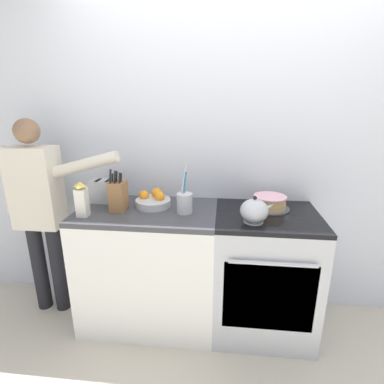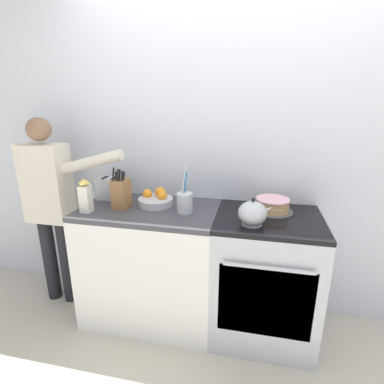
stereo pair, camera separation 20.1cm
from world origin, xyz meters
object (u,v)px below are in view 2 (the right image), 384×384
object	(u,v)px
tea_kettle	(253,213)
milk_carton	(85,196)
layer_cake	(272,206)
knife_block	(121,193)
utensil_crock	(185,202)
stove_range	(264,277)
toaster	(110,188)
fruit_bowl	(156,200)
person_baker	(50,199)

from	to	relation	value
tea_kettle	milk_carton	bearing A→B (deg)	-178.96
layer_cake	milk_carton	distance (m)	1.29
knife_block	utensil_crock	bearing A→B (deg)	-0.29
stove_range	knife_block	bearing A→B (deg)	-178.54
toaster	fruit_bowl	bearing A→B (deg)	-7.77
layer_cake	utensil_crock	distance (m)	0.61
knife_block	fruit_bowl	bearing A→B (deg)	25.75
layer_cake	knife_block	distance (m)	1.07
toaster	milk_carton	xyz separation A→B (m)	(-0.03, -0.30, 0.03)
person_baker	tea_kettle	bearing A→B (deg)	-3.60
knife_block	stove_range	bearing A→B (deg)	1.46
utensil_crock	milk_carton	xyz separation A→B (m)	(-0.67, -0.14, 0.04)
utensil_crock	layer_cake	bearing A→B (deg)	13.25
fruit_bowl	toaster	distance (m)	0.40
tea_kettle	utensil_crock	world-z (taller)	utensil_crock
layer_cake	tea_kettle	distance (m)	0.29
stove_range	fruit_bowl	xyz separation A→B (m)	(-0.81, 0.08, 0.49)
toaster	utensil_crock	bearing A→B (deg)	-14.38
tea_kettle	knife_block	size ratio (longest dim) A/B	0.72
knife_block	toaster	size ratio (longest dim) A/B	1.42
tea_kettle	knife_block	bearing A→B (deg)	172.76
utensil_crock	fruit_bowl	world-z (taller)	utensil_crock
knife_block	utensil_crock	world-z (taller)	utensil_crock
milk_carton	person_baker	xyz separation A→B (m)	(-0.44, 0.20, -0.11)
layer_cake	milk_carton	xyz separation A→B (m)	(-1.26, -0.27, 0.07)
toaster	person_baker	xyz separation A→B (m)	(-0.47, -0.10, -0.08)
milk_carton	utensil_crock	bearing A→B (deg)	11.54
knife_block	toaster	world-z (taller)	knife_block
utensil_crock	knife_block	bearing A→B (deg)	179.71
utensil_crock	person_baker	bearing A→B (deg)	176.87
fruit_bowl	person_baker	world-z (taller)	person_baker
person_baker	stove_range	bearing A→B (deg)	1.73
tea_kettle	fruit_bowl	xyz separation A→B (m)	(-0.70, 0.22, -0.04)
tea_kettle	layer_cake	bearing A→B (deg)	62.92
utensil_crock	milk_carton	world-z (taller)	utensil_crock
layer_cake	toaster	world-z (taller)	toaster
stove_range	layer_cake	distance (m)	0.51
milk_carton	stove_range	bearing A→B (deg)	7.60
tea_kettle	person_baker	size ratio (longest dim) A/B	0.14
utensil_crock	milk_carton	distance (m)	0.68
tea_kettle	milk_carton	distance (m)	1.13
knife_block	layer_cake	bearing A→B (deg)	7.36
toaster	layer_cake	bearing A→B (deg)	-1.12
layer_cake	toaster	size ratio (longest dim) A/B	1.33
knife_block	toaster	xyz separation A→B (m)	(-0.17, 0.16, -0.02)
fruit_bowl	milk_carton	world-z (taller)	milk_carton
milk_carton	fruit_bowl	bearing A→B (deg)	30.27
knife_block	person_baker	distance (m)	0.65
milk_carton	toaster	bearing A→B (deg)	84.25
fruit_bowl	toaster	world-z (taller)	toaster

